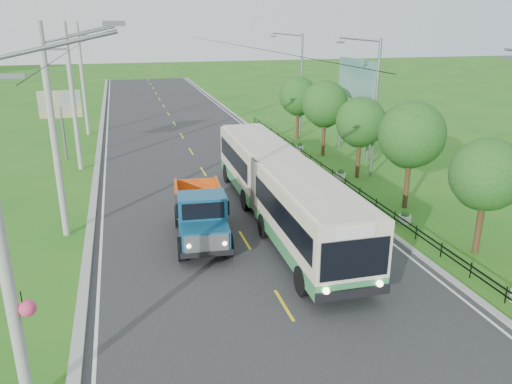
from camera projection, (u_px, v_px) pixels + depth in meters
name	position (u px, v px, depth m)	size (l,w,h in m)	color
ground	(284.00, 306.00, 18.42)	(240.00, 240.00, 0.00)	#226818
road	(199.00, 164.00, 36.68)	(14.00, 120.00, 0.02)	#28282B
curb_left	(97.00, 171.00, 34.87)	(0.40, 120.00, 0.15)	#9E9E99
curb_right	(291.00, 157.00, 38.45)	(0.30, 120.00, 0.10)	#9E9E99
edge_line_left	(105.00, 171.00, 35.03)	(0.12, 120.00, 0.00)	silver
edge_line_right	(285.00, 158.00, 38.33)	(0.12, 120.00, 0.00)	silver
centre_dash	(284.00, 305.00, 18.42)	(0.12, 2.20, 0.00)	yellow
railing_right	(332.00, 175.00, 33.10)	(0.04, 40.00, 0.60)	black
pole_nearest	(3.00, 240.00, 12.04)	(3.51, 0.44, 10.00)	gray
pole_near	(54.00, 133.00, 22.94)	(3.51, 0.32, 10.00)	gray
pole_mid	(73.00, 97.00, 33.90)	(3.51, 0.32, 10.00)	gray
pole_far	(83.00, 79.00, 44.86)	(3.51, 0.32, 10.00)	gray
tree_second	(485.00, 177.00, 21.69)	(3.18, 3.26, 5.30)	#382314
tree_third	(411.00, 138.00, 27.02)	(3.60, 3.62, 6.00)	#382314
tree_fourth	(360.00, 124.00, 32.62)	(3.24, 3.31, 5.40)	#382314
tree_fifth	(325.00, 106.00, 38.02)	(3.48, 3.52, 5.80)	#382314
tree_back	(298.00, 98.00, 43.56)	(3.30, 3.36, 5.50)	#382314
streetlight_mid	(374.00, 104.00, 32.27)	(3.02, 0.20, 9.07)	slate
streetlight_far	(300.00, 81.00, 45.05)	(3.02, 0.20, 9.07)	slate
planter_near	(405.00, 218.00, 25.95)	(0.64, 0.64, 0.67)	silver
planter_mid	(341.00, 175.00, 33.25)	(0.64, 0.64, 0.67)	silver
planter_far	(300.00, 147.00, 40.56)	(0.64, 0.64, 0.67)	silver
billboard_left	(60.00, 109.00, 36.73)	(3.00, 0.20, 5.20)	slate
billboard_right	(356.00, 85.00, 38.01)	(0.24, 6.00, 7.30)	slate
bus	(280.00, 185.00, 25.42)	(3.16, 17.76, 3.42)	#317C46
dump_truck	(201.00, 211.00, 23.60)	(2.80, 6.24, 2.55)	navy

